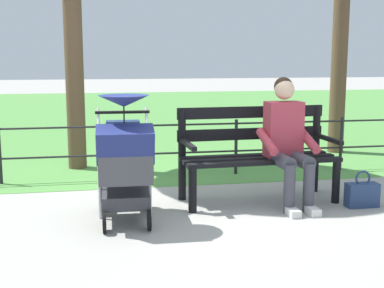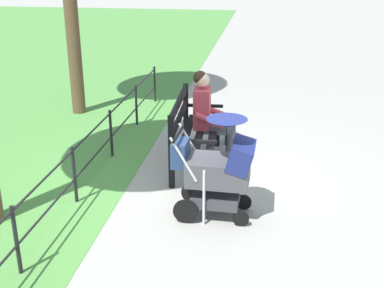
{
  "view_description": "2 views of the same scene",
  "coord_description": "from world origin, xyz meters",
  "px_view_note": "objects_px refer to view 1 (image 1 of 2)",
  "views": [
    {
      "loc": [
        1.02,
        5.0,
        1.48
      ],
      "look_at": [
        0.1,
        0.02,
        0.63
      ],
      "focal_mm": 49.01,
      "sensor_mm": 36.0,
      "label": 1
    },
    {
      "loc": [
        5.71,
        0.86,
        2.79
      ],
      "look_at": [
        0.2,
        0.02,
        0.62
      ],
      "focal_mm": 46.49,
      "sensor_mm": 36.0,
      "label": 2
    }
  ],
  "objects_px": {
    "stroller": "(125,157)",
    "handbag": "(362,194)",
    "person_on_bench": "(287,138)",
    "park_bench": "(256,150)"
  },
  "relations": [
    {
      "from": "park_bench",
      "to": "handbag",
      "type": "xyz_separation_m",
      "value": [
        -0.96,
        0.47,
        -0.4
      ]
    },
    {
      "from": "park_bench",
      "to": "handbag",
      "type": "bearing_deg",
      "value": 153.96
    },
    {
      "from": "stroller",
      "to": "handbag",
      "type": "distance_m",
      "value": 2.38
    },
    {
      "from": "park_bench",
      "to": "person_on_bench",
      "type": "bearing_deg",
      "value": 138.24
    },
    {
      "from": "handbag",
      "to": "park_bench",
      "type": "bearing_deg",
      "value": -26.04
    },
    {
      "from": "person_on_bench",
      "to": "stroller",
      "type": "xyz_separation_m",
      "value": [
        1.63,
        0.29,
        -0.08
      ]
    },
    {
      "from": "person_on_bench",
      "to": "stroller",
      "type": "distance_m",
      "value": 1.66
    },
    {
      "from": "person_on_bench",
      "to": "handbag",
      "type": "xyz_separation_m",
      "value": [
        -0.71,
        0.24,
        -0.55
      ]
    },
    {
      "from": "park_bench",
      "to": "handbag",
      "type": "relative_size",
      "value": 4.38
    },
    {
      "from": "stroller",
      "to": "handbag",
      "type": "xyz_separation_m",
      "value": [
        -2.34,
        -0.05,
        -0.47
      ]
    }
  ]
}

